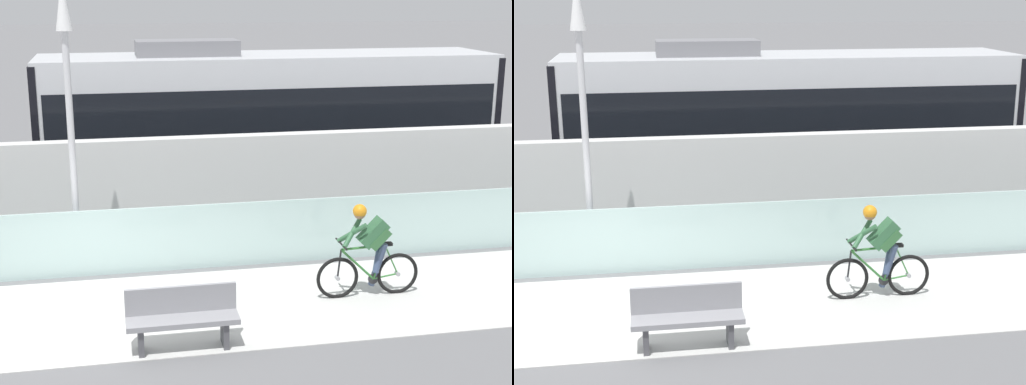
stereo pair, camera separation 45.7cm
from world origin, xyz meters
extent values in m
plane|color=slate|center=(0.00, 0.00, 0.00)|extent=(200.00, 200.00, 0.00)
cube|color=silver|center=(0.00, 0.00, 0.01)|extent=(32.00, 3.20, 0.01)
cube|color=silver|center=(0.00, 1.85, 0.61)|extent=(32.00, 0.05, 1.21)
cube|color=silver|center=(0.00, 3.65, 1.06)|extent=(32.00, 0.36, 2.11)
cube|color=#595654|center=(0.00, 6.13, 0.00)|extent=(32.00, 0.08, 0.01)
cube|color=#595654|center=(0.00, 7.57, 0.00)|extent=(32.00, 0.08, 0.01)
cube|color=silver|center=(4.29, 6.85, 1.90)|extent=(11.00, 2.50, 3.10)
cube|color=black|center=(4.29, 6.85, 2.25)|extent=(10.56, 2.54, 1.04)
cube|color=#14724C|center=(4.29, 6.85, 0.53)|extent=(10.78, 2.53, 0.28)
cube|color=slate|center=(2.31, 6.85, 3.63)|extent=(2.40, 1.10, 0.36)
cube|color=#232326|center=(0.77, 6.85, 0.36)|extent=(1.40, 1.88, 0.20)
cylinder|color=black|center=(0.77, 6.13, 0.30)|extent=(0.60, 0.10, 0.60)
cylinder|color=black|center=(0.77, 7.57, 0.30)|extent=(0.60, 0.10, 0.60)
cube|color=#232326|center=(7.81, 6.85, 0.36)|extent=(1.40, 1.88, 0.20)
cylinder|color=black|center=(7.81, 6.13, 0.30)|extent=(0.60, 0.10, 0.60)
cylinder|color=black|center=(7.81, 7.57, 0.30)|extent=(0.60, 0.10, 0.60)
cube|color=black|center=(-1.16, 6.85, 1.90)|extent=(0.16, 2.54, 2.94)
cube|color=black|center=(9.74, 6.85, 1.90)|extent=(0.16, 2.54, 2.94)
torus|color=black|center=(3.99, 0.00, 0.36)|extent=(0.72, 0.06, 0.72)
cylinder|color=#99999E|center=(3.99, 0.00, 0.36)|extent=(0.07, 0.10, 0.07)
torus|color=black|center=(5.04, 0.00, 0.36)|extent=(0.72, 0.06, 0.72)
cylinder|color=#99999E|center=(5.04, 0.00, 0.36)|extent=(0.07, 0.10, 0.07)
cylinder|color=#337233|center=(4.33, 0.00, 0.57)|extent=(0.60, 0.04, 0.58)
cylinder|color=#337233|center=(4.71, 0.00, 0.59)|extent=(0.22, 0.04, 0.59)
cylinder|color=#337233|center=(4.42, 0.00, 0.86)|extent=(0.76, 0.04, 0.07)
cylinder|color=#337233|center=(4.83, 0.00, 0.33)|extent=(0.43, 0.03, 0.09)
cylinder|color=#337233|center=(4.92, 0.00, 0.62)|extent=(0.27, 0.02, 0.53)
cylinder|color=black|center=(4.02, 0.00, 0.60)|extent=(0.08, 0.03, 0.49)
cube|color=black|center=(4.80, 0.00, 0.90)|extent=(0.24, 0.10, 0.05)
cylinder|color=black|center=(4.04, 0.00, 0.95)|extent=(0.03, 0.58, 0.03)
cylinder|color=#262628|center=(4.62, 0.00, 0.30)|extent=(0.18, 0.02, 0.18)
cube|color=#33663F|center=(4.58, 0.00, 1.11)|extent=(0.50, 0.28, 0.51)
cube|color=#336638|center=(4.67, 0.00, 1.02)|extent=(0.38, 0.30, 0.38)
sphere|color=#997051|center=(4.34, 0.00, 1.46)|extent=(0.20, 0.20, 0.20)
sphere|color=orange|center=(4.34, 0.00, 1.49)|extent=(0.23, 0.23, 0.23)
cylinder|color=#33663F|center=(4.22, 0.00, 1.12)|extent=(0.44, 0.41, 0.41)
cylinder|color=#33663F|center=(4.22, 0.00, 1.12)|extent=(0.44, 0.41, 0.41)
cylinder|color=#384766|center=(4.69, 0.00, 0.55)|extent=(0.29, 0.33, 0.80)
cylinder|color=#384766|center=(4.69, 0.00, 0.69)|extent=(0.29, 0.33, 0.54)
cylinder|color=gray|center=(-0.25, 2.15, 0.10)|extent=(0.24, 0.24, 0.20)
cylinder|color=silver|center=(-0.25, 2.15, 2.20)|extent=(0.12, 0.12, 4.20)
cone|color=white|center=(-0.25, 2.15, 4.75)|extent=(0.28, 0.28, 0.90)
cube|color=gray|center=(1.29, -1.35, 0.45)|extent=(1.60, 0.44, 0.08)
cube|color=gray|center=(1.29, -1.15, 0.69)|extent=(1.60, 0.06, 0.40)
cube|color=#4C4C51|center=(0.69, -1.35, 0.21)|extent=(0.08, 0.36, 0.41)
cube|color=#4C4C51|center=(1.89, -1.35, 0.21)|extent=(0.08, 0.36, 0.41)
camera|label=1|loc=(0.39, -11.27, 5.01)|focal=53.31mm
camera|label=2|loc=(0.84, -11.35, 5.01)|focal=53.31mm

